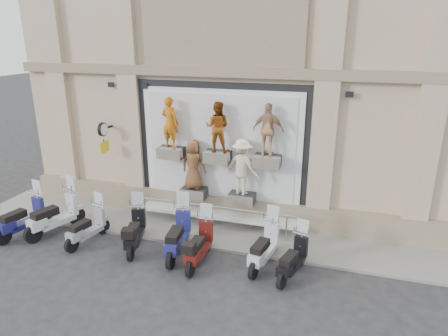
{
  "coord_description": "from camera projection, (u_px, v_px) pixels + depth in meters",
  "views": [
    {
      "loc": [
        3.61,
        -8.59,
        5.93
      ],
      "look_at": [
        0.42,
        1.9,
        2.22
      ],
      "focal_mm": 32.0,
      "sensor_mm": 36.0,
      "label": 1
    }
  ],
  "objects": [
    {
      "name": "shop_vitrine",
      "position": [
        222.0,
        155.0,
        12.4
      ],
      "size": [
        5.6,
        0.94,
        4.3
      ],
      "color": "black",
      "rests_on": "ground"
    },
    {
      "name": "clock_sign_bracket",
      "position": [
        103.0,
        134.0,
        13.1
      ],
      "size": [
        0.1,
        0.8,
        1.02
      ],
      "color": "black",
      "rests_on": "ground"
    },
    {
      "name": "scooter_g",
      "position": [
        264.0,
        240.0,
        10.51
      ],
      "size": [
        0.86,
        1.93,
        1.51
      ],
      "primitive_type": null,
      "rotation": [
        0.0,
        0.0,
        -0.17
      ],
      "color": "silver",
      "rests_on": "ground"
    },
    {
      "name": "building",
      "position": [
        253.0,
        31.0,
        15.1
      ],
      "size": [
        14.0,
        8.6,
        12.0
      ],
      "primitive_type": null,
      "color": "#C1AA8D",
      "rests_on": "ground"
    },
    {
      "name": "scooter_e",
      "position": [
        177.0,
        228.0,
        11.04
      ],
      "size": [
        0.84,
        2.06,
        1.63
      ],
      "primitive_type": null,
      "rotation": [
        0.0,
        0.0,
        0.13
      ],
      "color": "navy",
      "rests_on": "ground"
    },
    {
      "name": "scooter_f",
      "position": [
        199.0,
        238.0,
        10.63
      ],
      "size": [
        0.54,
        1.84,
        1.49
      ],
      "primitive_type": null,
      "rotation": [
        0.0,
        0.0,
        0.0
      ],
      "color": "#4D110D",
      "rests_on": "ground"
    },
    {
      "name": "scooter_d",
      "position": [
        135.0,
        224.0,
        11.39
      ],
      "size": [
        1.05,
        1.92,
        1.5
      ],
      "primitive_type": null,
      "rotation": [
        0.0,
        0.0,
        0.29
      ],
      "color": "black",
      "rests_on": "ground"
    },
    {
      "name": "scooter_b",
      "position": [
        54.0,
        208.0,
        12.24
      ],
      "size": [
        1.22,
        2.16,
        1.69
      ],
      "primitive_type": null,
      "rotation": [
        0.0,
        0.0,
        -0.31
      ],
      "color": "silver",
      "rests_on": "ground"
    },
    {
      "name": "scooter_a",
      "position": [
        21.0,
        211.0,
        12.15
      ],
      "size": [
        0.93,
        2.02,
        1.58
      ],
      "primitive_type": null,
      "rotation": [
        0.0,
        0.0,
        -0.19
      ],
      "color": "navy",
      "rests_on": "ground"
    },
    {
      "name": "sidewalk",
      "position": [
        213.0,
        230.0,
        12.57
      ],
      "size": [
        16.0,
        2.2,
        0.08
      ],
      "primitive_type": "cube",
      "color": "gray",
      "rests_on": "ground"
    },
    {
      "name": "guard_rail",
      "position": [
        212.0,
        219.0,
        12.34
      ],
      "size": [
        5.06,
        0.1,
        0.93
      ],
      "primitive_type": null,
      "color": "#9EA0A5",
      "rests_on": "ground"
    },
    {
      "name": "scooter_h",
      "position": [
        293.0,
        252.0,
        10.05
      ],
      "size": [
        0.94,
        1.77,
        1.38
      ],
      "primitive_type": null,
      "rotation": [
        0.0,
        0.0,
        -0.28
      ],
      "color": "black",
      "rests_on": "ground"
    },
    {
      "name": "ground",
      "position": [
        188.0,
        267.0,
        10.68
      ],
      "size": [
        90.0,
        90.0,
        0.0
      ],
      "primitive_type": "plane",
      "color": "#29292B",
      "rests_on": "ground"
    },
    {
      "name": "scooter_c",
      "position": [
        86.0,
        221.0,
        11.71
      ],
      "size": [
        0.8,
        1.79,
        1.4
      ],
      "primitive_type": null,
      "rotation": [
        0.0,
        0.0,
        -0.18
      ],
      "color": "gray",
      "rests_on": "ground"
    }
  ]
}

